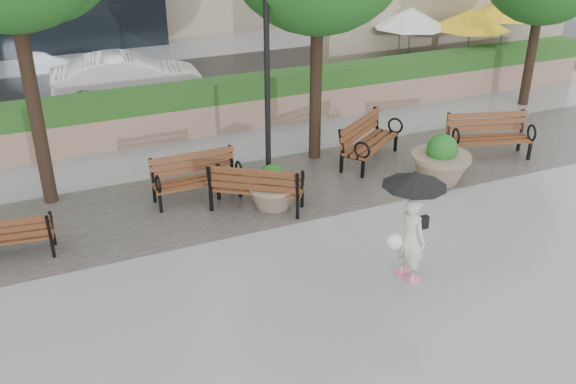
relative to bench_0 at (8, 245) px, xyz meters
name	(u,v)px	position (x,y,z in m)	size (l,w,h in m)	color
ground	(350,254)	(5.63, -2.34, -0.26)	(100.00, 100.00, 0.00)	gray
cobble_strip	(284,187)	(5.63, 0.66, -0.25)	(28.00, 3.20, 0.01)	#383330
hedge_wall	(224,105)	(5.63, 4.66, 0.41)	(24.00, 0.80, 1.35)	#8E6D5C
cafe_wall	(454,8)	(15.13, 7.66, 1.74)	(10.00, 0.60, 4.00)	tan
cafe_hedge	(477,68)	(14.63, 5.46, 0.19)	(8.00, 0.50, 0.90)	#244D19
asphalt_street	(185,88)	(5.63, 8.66, -0.25)	(40.00, 7.00, 0.00)	black
bench_0	(8,245)	(0.00, 0.00, 0.00)	(1.67, 0.85, 0.86)	brown
bench_1	(197,187)	(3.74, 0.86, 0.03)	(1.83, 0.75, 0.97)	brown
bench_2	(257,196)	(4.72, -0.06, 0.04)	(1.95, 1.68, 1.01)	brown
bench_3	(369,150)	(8.05, 1.14, 0.05)	(2.02, 1.72, 1.04)	brown
bench_4	(488,145)	(10.79, 0.21, 0.06)	(2.09, 1.30, 1.06)	brown
planter_left	(273,190)	(5.07, -0.07, 0.11)	(1.11, 1.11, 0.93)	#7F6B56
planter_right	(441,163)	(8.94, -0.43, 0.18)	(1.32, 1.32, 1.10)	#7F6B56
lamppost	(267,101)	(5.46, 1.12, 1.61)	(0.28, 0.28, 4.22)	black
patio_umb_white	(411,18)	(12.81, 6.81, 1.73)	(2.50, 2.50, 2.30)	black
patio_umb_yellow_a	(471,19)	(14.45, 5.82, 1.73)	(2.50, 2.50, 2.30)	black
patio_umb_yellow_b	(506,9)	(16.71, 6.83, 1.73)	(2.50, 2.50, 2.30)	black
car_right	(128,78)	(3.74, 7.97, 0.47)	(1.53, 4.39, 1.45)	white
pedestrian	(412,216)	(6.16, -3.39, 0.93)	(1.06, 1.06, 1.94)	beige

